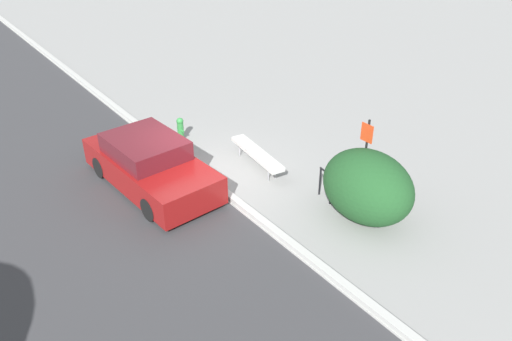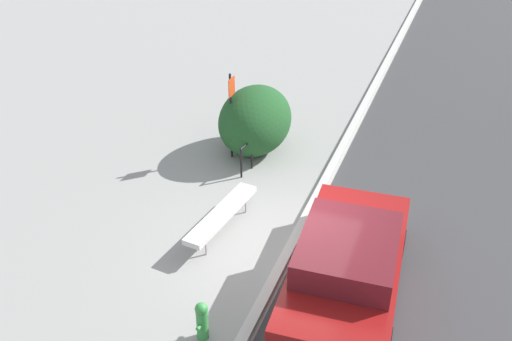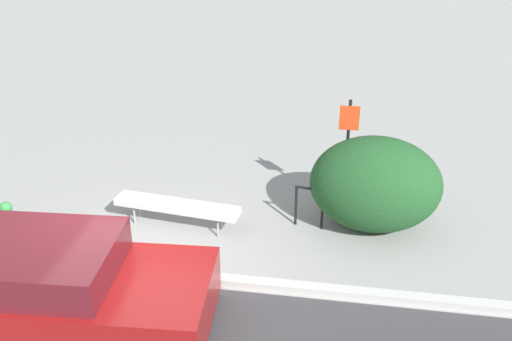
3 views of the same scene
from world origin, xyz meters
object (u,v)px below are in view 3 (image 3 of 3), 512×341
Objects in this scene: sign_post at (347,147)px; fire_hydrant at (8,220)px; bench at (177,206)px; bike_rack at (309,203)px; parked_car_near at (54,289)px.

fire_hydrant is at bearing -161.68° from sign_post.
bench is 2.44m from bike_rack.
bike_rack is 5.40m from fire_hydrant.
parked_car_near is (1.91, -1.99, 0.23)m from fire_hydrant.
sign_post is (0.62, 0.65, 0.88)m from bike_rack.
sign_post reaches higher than bench.
bike_rack is at bearing -133.47° from sign_post.
fire_hydrant is (-5.86, -1.94, -0.98)m from sign_post.
bench is 0.54× the size of parked_car_near.
bike_rack is (2.41, 0.40, 0.06)m from bench.
fire_hydrant is (-5.24, -1.29, -0.09)m from bike_rack.
parked_car_near is at bearing -100.85° from bench.
bike_rack is 1.08× the size of fire_hydrant.
sign_post is 6.25m from fire_hydrant.
sign_post reaches higher than fire_hydrant.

